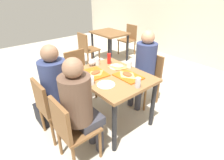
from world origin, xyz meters
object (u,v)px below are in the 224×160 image
object	(u,v)px
chair_near_left	(50,105)
plastic_cup_b	(91,81)
pizza_slice_a	(96,72)
pizza_slice_c	(118,66)
paper_plate_center	(117,67)
tray_red_far	(128,76)
person_in_brown_jacket	(80,103)
plastic_cup_a	(129,64)
paper_plate_near_edge	(106,85)
tray_red_near	(95,73)
soda_can	(138,83)
foil_bundle	(92,62)
chair_near_right	(71,127)
handbag	(43,114)
background_table	(110,37)
main_table	(112,82)
pizza_slice_b	(127,74)
person_in_red	(58,85)
background_chair_far	(129,38)
condiment_bottle	(109,59)
chair_far_side	(148,75)
person_far_side	(144,64)
background_chair_near	(87,48)
plastic_cup_c	(97,62)
chair_left_end	(79,71)

from	to	relation	value
chair_near_left	plastic_cup_b	bearing A→B (deg)	57.34
pizza_slice_a	pizza_slice_c	world-z (taller)	pizza_slice_a
paper_plate_center	tray_red_far	bearing A→B (deg)	-17.13
person_in_brown_jacket	plastic_cup_a	bearing A→B (deg)	105.74
pizza_slice_c	chair_near_left	bearing A→B (deg)	-97.07
paper_plate_near_edge	plastic_cup_a	distance (m)	0.61
tray_red_near	paper_plate_near_edge	world-z (taller)	tray_red_near
tray_red_near	plastic_cup_a	xyz separation A→B (m)	(0.16, 0.50, 0.04)
tray_red_far	soda_can	size ratio (longest dim) A/B	2.95
pizza_slice_c	tray_red_near	bearing A→B (deg)	-97.55
paper_plate_center	pizza_slice_a	distance (m)	0.38
pizza_slice_a	foil_bundle	world-z (taller)	foil_bundle
chair_near_right	pizza_slice_c	size ratio (longest dim) A/B	2.89
handbag	background_table	size ratio (longest dim) A/B	0.36
foil_bundle	main_table	bearing A→B (deg)	2.70
pizza_slice_b	soda_can	distance (m)	0.31
soda_can	person_in_red	bearing A→B (deg)	-135.86
tray_red_far	person_in_red	bearing A→B (deg)	-119.37
pizza_slice_a	pizza_slice_c	xyz separation A→B (m)	(0.03, 0.38, -0.01)
pizza_slice_b	chair_near_left	bearing A→B (deg)	-113.83
background_chair_far	tray_red_far	bearing A→B (deg)	-45.78
plastic_cup_a	soda_can	world-z (taller)	soda_can
tray_red_near	condiment_bottle	xyz separation A→B (m)	(-0.16, 0.38, 0.07)
chair_near_left	background_table	xyz separation A→B (m)	(-1.69, 2.39, 0.13)
foil_bundle	background_table	size ratio (longest dim) A/B	0.11
chair_far_side	person_far_side	distance (m)	0.28
chair_far_side	background_table	distance (m)	2.11
chair_near_left	soda_can	distance (m)	1.13
chair_near_left	condiment_bottle	world-z (taller)	condiment_bottle
tray_red_far	paper_plate_center	bearing A→B (deg)	162.87
condiment_bottle	foil_bundle	size ratio (longest dim) A/B	1.60
pizza_slice_c	background_chair_near	distance (m)	1.95
plastic_cup_c	background_chair_far	world-z (taller)	plastic_cup_c
paper_plate_center	background_table	size ratio (longest dim) A/B	0.24
person_in_brown_jacket	paper_plate_near_edge	world-z (taller)	person_in_brown_jacket
chair_near_right	pizza_slice_c	bearing A→B (deg)	110.73
handbag	background_table	bearing A→B (deg)	119.22
chair_left_end	tray_red_near	distance (m)	0.79
chair_near_right	pizza_slice_b	bearing A→B (deg)	96.54
main_table	pizza_slice_b	distance (m)	0.24
tray_red_near	plastic_cup_b	bearing A→B (deg)	-45.04
person_in_red	paper_plate_center	distance (m)	0.90
chair_near_right	tray_red_far	size ratio (longest dim) A/B	2.35
main_table	tray_red_far	xyz separation A→B (m)	(0.18, 0.13, 0.12)
condiment_bottle	paper_plate_near_edge	bearing A→B (deg)	-42.85
plastic_cup_b	handbag	distance (m)	1.03
chair_near_right	handbag	bearing A→B (deg)	-178.95
chair_near_left	paper_plate_center	xyz separation A→B (m)	(0.10, 1.03, 0.27)
chair_near_left	chair_far_side	xyz separation A→B (m)	(0.26, 1.60, 0.00)
pizza_slice_a	foil_bundle	distance (m)	0.31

